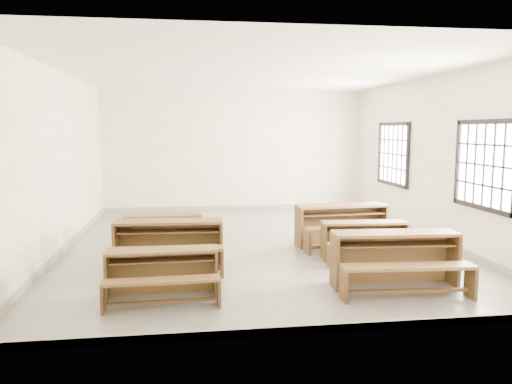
{
  "coord_description": "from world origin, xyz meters",
  "views": [
    {
      "loc": [
        -1.28,
        -9.2,
        2.17
      ],
      "look_at": [
        0.0,
        0.0,
        1.0
      ],
      "focal_mm": 35.0,
      "sensor_mm": 36.0,
      "label": 1
    }
  ],
  "objects": [
    {
      "name": "desk_set_1",
      "position": [
        -1.58,
        -1.47,
        0.44
      ],
      "size": [
        1.72,
        0.95,
        0.76
      ],
      "rotation": [
        0.0,
        0.0,
        -0.05
      ],
      "color": "brown",
      "rests_on": "ground"
    },
    {
      "name": "desk_set_0",
      "position": [
        -1.62,
        -2.87,
        0.37
      ],
      "size": [
        1.44,
        0.78,
        0.64
      ],
      "rotation": [
        0.0,
        0.0,
        0.03
      ],
      "color": "brown",
      "rests_on": "ground"
    },
    {
      "name": "room",
      "position": [
        0.09,
        0.0,
        2.14
      ],
      "size": [
        8.5,
        8.5,
        3.2
      ],
      "color": "gray",
      "rests_on": "ground"
    },
    {
      "name": "desk_set_2",
      "position": [
        -1.72,
        -0.17,
        0.37
      ],
      "size": [
        1.44,
        0.79,
        0.63
      ],
      "rotation": [
        0.0,
        0.0,
        0.04
      ],
      "color": "brown",
      "rests_on": "ground"
    },
    {
      "name": "desk_set_4",
      "position": [
        1.65,
        -1.37,
        0.37
      ],
      "size": [
        1.46,
        0.82,
        0.64
      ],
      "rotation": [
        0.0,
        0.0,
        -0.06
      ],
      "color": "brown",
      "rests_on": "ground"
    },
    {
      "name": "desk_set_3",
      "position": [
        1.54,
        -2.86,
        0.45
      ],
      "size": [
        1.77,
        1.0,
        0.77
      ],
      "rotation": [
        0.0,
        0.0,
        -0.07
      ],
      "color": "brown",
      "rests_on": "ground"
    },
    {
      "name": "desk_set_5",
      "position": [
        1.59,
        -0.33,
        0.45
      ],
      "size": [
        1.78,
        1.02,
        0.77
      ],
      "rotation": [
        0.0,
        0.0,
        0.08
      ],
      "color": "brown",
      "rests_on": "ground"
    }
  ]
}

